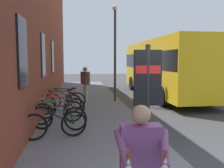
{
  "coord_description": "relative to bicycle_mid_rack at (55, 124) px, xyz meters",
  "views": [
    {
      "loc": [
        -3.9,
        2.23,
        2.22
      ],
      "look_at": [
        4.36,
        1.06,
        1.41
      ],
      "focal_mm": 39.29,
      "sensor_mm": 36.0,
      "label": 1
    }
  ],
  "objects": [
    {
      "name": "ground",
      "position": [
        3.33,
        -3.85,
        -0.51
      ],
      "size": [
        60.0,
        60.0,
        0.0
      ],
      "primitive_type": "plane",
      "color": "#38383A"
    },
    {
      "name": "sidewalk_pavement",
      "position": [
        5.33,
        -1.1,
        -0.45
      ],
      "size": [
        24.0,
        3.5,
        0.12
      ],
      "primitive_type": "cube",
      "color": "slate",
      "rests_on": "ground"
    },
    {
      "name": "station_facade",
      "position": [
        6.32,
        0.95,
        3.91
      ],
      "size": [
        22.0,
        0.65,
        8.84
      ],
      "color": "brown",
      "rests_on": "ground"
    },
    {
      "name": "bicycle_mid_rack",
      "position": [
        0.0,
        0.0,
        0.0
      ],
      "size": [
        0.54,
        1.75,
        0.97
      ],
      "color": "black",
      "rests_on": "sidewalk_pavement"
    },
    {
      "name": "bicycle_by_door",
      "position": [
        0.81,
        -0.04,
        0.0
      ],
      "size": [
        0.6,
        1.73,
        0.97
      ],
      "color": "black",
      "rests_on": "sidewalk_pavement"
    },
    {
      "name": "bicycle_leaning_wall",
      "position": [
        1.62,
        0.03,
        0.0
      ],
      "size": [
        0.65,
        1.71,
        0.97
      ],
      "color": "black",
      "rests_on": "sidewalk_pavement"
    },
    {
      "name": "bicycle_nearest_sign",
      "position": [
        2.38,
        -0.02,
        0.0
      ],
      "size": [
        0.48,
        1.76,
        0.97
      ],
      "color": "black",
      "rests_on": "sidewalk_pavement"
    },
    {
      "name": "bicycle_end_of_row",
      "position": [
        3.21,
        0.04,
        0.0
      ],
      "size": [
        0.72,
        1.69,
        0.97
      ],
      "color": "black",
      "rests_on": "sidewalk_pavement"
    },
    {
      "name": "bicycle_under_window",
      "position": [
        3.99,
        -0.09,
        0.0
      ],
      "size": [
        0.48,
        1.77,
        0.97
      ],
      "color": "black",
      "rests_on": "sidewalk_pavement"
    },
    {
      "name": "transit_info_sign",
      "position": [
        -1.9,
        -1.99,
        1.21
      ],
      "size": [
        0.12,
        0.55,
        2.4
      ],
      "color": "black",
      "rests_on": "sidewalk_pavement"
    },
    {
      "name": "city_bus",
      "position": [
        7.88,
        -5.85,
        1.41
      ],
      "size": [
        10.51,
        2.68,
        3.35
      ],
      "color": "yellow",
      "rests_on": "ground"
    },
    {
      "name": "pedestrian_by_facade",
      "position": [
        6.21,
        -1.03,
        0.68
      ],
      "size": [
        0.57,
        0.49,
        1.75
      ],
      "color": "#B2A599",
      "rests_on": "sidewalk_pavement"
    },
    {
      "name": "tourist_with_hotdogs",
      "position": [
        -4.0,
        -1.31,
        0.6
      ],
      "size": [
        0.58,
        0.62,
        1.6
      ],
      "color": "#334C8C",
      "rests_on": "sidewalk_pavement"
    },
    {
      "name": "street_lamp",
      "position": [
        5.9,
        -2.55,
        2.52
      ],
      "size": [
        0.28,
        0.28,
        4.87
      ],
      "color": "#333338",
      "rests_on": "sidewalk_pavement"
    }
  ]
}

